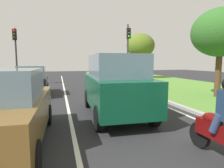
{
  "coord_description": "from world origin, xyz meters",
  "views": [
    {
      "loc": [
        -1.04,
        1.43,
        2.03
      ],
      "look_at": [
        0.86,
        8.33,
        1.2
      ],
      "focal_mm": 30.92,
      "sensor_mm": 36.0,
      "label": 1
    }
  ],
  "objects_px": {
    "tree_roadside_near": "(221,33)",
    "car_suv_ahead": "(115,85)",
    "car_hatchback_far": "(33,81)",
    "traffic_light_near_right": "(128,45)",
    "traffic_light_overhead_left": "(15,46)",
    "tree_roadside_far": "(140,46)",
    "car_sedan_left_lane": "(5,109)"
  },
  "relations": [
    {
      "from": "car_suv_ahead",
      "to": "traffic_light_near_right",
      "type": "relative_size",
      "value": 0.86
    },
    {
      "from": "car_suv_ahead",
      "to": "traffic_light_near_right",
      "type": "bearing_deg",
      "value": 69.48
    },
    {
      "from": "traffic_light_near_right",
      "to": "tree_roadside_far",
      "type": "relative_size",
      "value": 1.0
    },
    {
      "from": "car_hatchback_far",
      "to": "traffic_light_near_right",
      "type": "distance_m",
      "value": 8.84
    },
    {
      "from": "car_hatchback_far",
      "to": "car_sedan_left_lane",
      "type": "bearing_deg",
      "value": -89.48
    },
    {
      "from": "tree_roadside_near",
      "to": "tree_roadside_far",
      "type": "height_order",
      "value": "tree_roadside_far"
    },
    {
      "from": "car_suv_ahead",
      "to": "traffic_light_overhead_left",
      "type": "distance_m",
      "value": 12.65
    },
    {
      "from": "car_hatchback_far",
      "to": "traffic_light_near_right",
      "type": "bearing_deg",
      "value": 24.94
    },
    {
      "from": "tree_roadside_far",
      "to": "traffic_light_near_right",
      "type": "bearing_deg",
      "value": -124.22
    },
    {
      "from": "traffic_light_near_right",
      "to": "tree_roadside_far",
      "type": "bearing_deg",
      "value": 55.78
    },
    {
      "from": "car_sedan_left_lane",
      "to": "tree_roadside_far",
      "type": "relative_size",
      "value": 0.82
    },
    {
      "from": "traffic_light_overhead_left",
      "to": "car_hatchback_far",
      "type": "bearing_deg",
      "value": -70.95
    },
    {
      "from": "car_suv_ahead",
      "to": "car_sedan_left_lane",
      "type": "relative_size",
      "value": 1.05
    },
    {
      "from": "tree_roadside_near",
      "to": "car_suv_ahead",
      "type": "bearing_deg",
      "value": -163.52
    },
    {
      "from": "tree_roadside_far",
      "to": "car_hatchback_far",
      "type": "bearing_deg",
      "value": -141.36
    },
    {
      "from": "car_sedan_left_lane",
      "to": "traffic_light_overhead_left",
      "type": "distance_m",
      "value": 13.5
    },
    {
      "from": "car_sedan_left_lane",
      "to": "traffic_light_near_right",
      "type": "height_order",
      "value": "traffic_light_near_right"
    },
    {
      "from": "traffic_light_overhead_left",
      "to": "tree_roadside_near",
      "type": "height_order",
      "value": "tree_roadside_near"
    },
    {
      "from": "traffic_light_overhead_left",
      "to": "tree_roadside_near",
      "type": "bearing_deg",
      "value": -37.36
    },
    {
      "from": "traffic_light_near_right",
      "to": "tree_roadside_near",
      "type": "relative_size",
      "value": 1.07
    },
    {
      "from": "car_sedan_left_lane",
      "to": "traffic_light_overhead_left",
      "type": "relative_size",
      "value": 0.9
    },
    {
      "from": "traffic_light_near_right",
      "to": "traffic_light_overhead_left",
      "type": "distance_m",
      "value": 9.62
    },
    {
      "from": "car_hatchback_far",
      "to": "tree_roadside_far",
      "type": "distance_m",
      "value": 14.23
    },
    {
      "from": "traffic_light_near_right",
      "to": "tree_roadside_near",
      "type": "bearing_deg",
      "value": -70.59
    },
    {
      "from": "traffic_light_near_right",
      "to": "traffic_light_overhead_left",
      "type": "relative_size",
      "value": 1.1
    },
    {
      "from": "car_hatchback_far",
      "to": "traffic_light_near_right",
      "type": "height_order",
      "value": "traffic_light_near_right"
    },
    {
      "from": "car_suv_ahead",
      "to": "car_sedan_left_lane",
      "type": "height_order",
      "value": "car_suv_ahead"
    },
    {
      "from": "tree_roadside_near",
      "to": "tree_roadside_far",
      "type": "bearing_deg",
      "value": 86.81
    },
    {
      "from": "tree_roadside_far",
      "to": "car_suv_ahead",
      "type": "bearing_deg",
      "value": -116.97
    },
    {
      "from": "car_hatchback_far",
      "to": "tree_roadside_far",
      "type": "height_order",
      "value": "tree_roadside_far"
    },
    {
      "from": "car_hatchback_far",
      "to": "tree_roadside_near",
      "type": "height_order",
      "value": "tree_roadside_near"
    },
    {
      "from": "car_hatchback_far",
      "to": "tree_roadside_far",
      "type": "relative_size",
      "value": 0.71
    }
  ]
}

